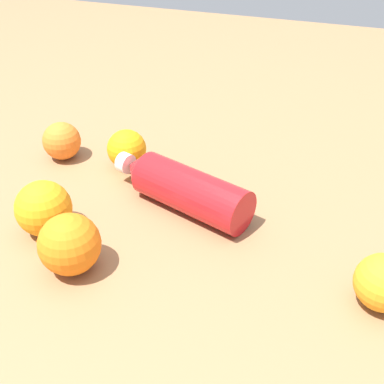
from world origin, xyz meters
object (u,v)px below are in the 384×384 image
object	(u,v)px
orange_1	(384,283)
orange_4	(70,244)
water_bottle	(181,187)
orange_0	(62,141)
orange_2	(44,208)
orange_3	(127,149)

from	to	relation	value
orange_1	orange_4	size ratio (longest dim) A/B	0.87
water_bottle	orange_4	world-z (taller)	orange_4
water_bottle	orange_0	size ratio (longest dim) A/B	3.62
orange_0	orange_1	bearing A→B (deg)	-108.14
water_bottle	orange_2	world-z (taller)	orange_2
water_bottle	orange_0	world-z (taller)	water_bottle
water_bottle	orange_3	xyz separation A→B (m)	(0.08, 0.14, -0.00)
orange_1	orange_3	distance (m)	0.48
water_bottle	orange_3	bearing A→B (deg)	-13.30
water_bottle	orange_4	xyz separation A→B (m)	(-0.19, 0.09, 0.01)
orange_4	orange_2	bearing A→B (deg)	53.61
water_bottle	orange_1	xyz separation A→B (m)	(-0.11, -0.31, 0.00)
orange_1	orange_3	world-z (taller)	orange_1
orange_0	orange_1	distance (m)	0.60
orange_2	orange_4	xyz separation A→B (m)	(-0.06, -0.08, 0.00)
orange_1	orange_4	xyz separation A→B (m)	(-0.07, 0.39, 0.01)
orange_2	water_bottle	bearing A→B (deg)	-52.45
water_bottle	orange_2	xyz separation A→B (m)	(-0.13, 0.17, 0.01)
orange_1	orange_2	distance (m)	0.47
water_bottle	orange_2	bearing A→B (deg)	55.93
orange_1	orange_4	bearing A→B (deg)	100.24
orange_1	orange_0	bearing A→B (deg)	71.86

